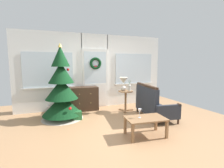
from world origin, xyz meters
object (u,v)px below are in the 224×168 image
object	(u,v)px
table_lamp	(124,82)
coffee_table	(145,120)
settee_sofa	(152,105)
side_table	(126,97)
wine_glass	(140,111)
dresser_cabinet	(84,99)
gift_box	(77,115)
flower_vase	(129,87)
christmas_tree	(62,92)

from	to	relation	value
table_lamp	coffee_table	size ratio (longest dim) A/B	0.49
settee_sofa	side_table	xyz separation A→B (m)	(-0.45, 0.84, 0.10)
side_table	wine_glass	xyz separation A→B (m)	(-0.54, -1.80, 0.07)
settee_sofa	side_table	world-z (taller)	settee_sofa
side_table	dresser_cabinet	bearing A→B (deg)	153.76
settee_sofa	gift_box	distance (m)	2.15
table_lamp	flower_vase	bearing A→B (deg)	-32.01
flower_vase	dresser_cabinet	bearing A→B (deg)	153.39
christmas_tree	coffee_table	distance (m)	2.44
settee_sofa	wine_glass	bearing A→B (deg)	-135.65
dresser_cabinet	table_lamp	world-z (taller)	table_lamp
side_table	flower_vase	size ratio (longest dim) A/B	1.91
settee_sofa	gift_box	world-z (taller)	settee_sofa
table_lamp	flower_vase	xyz separation A→B (m)	(0.16, -0.10, -0.17)
settee_sofa	table_lamp	world-z (taller)	table_lamp
gift_box	coffee_table	bearing A→B (deg)	-53.16
coffee_table	wine_glass	distance (m)	0.24
christmas_tree	coffee_table	xyz separation A→B (m)	(1.56, -1.83, -0.41)
flower_vase	gift_box	bearing A→B (deg)	-173.54
side_table	flower_vase	distance (m)	0.33
dresser_cabinet	settee_sofa	size ratio (longest dim) A/B	0.61
christmas_tree	table_lamp	bearing A→B (deg)	1.57
table_lamp	gift_box	bearing A→B (deg)	-169.28
table_lamp	side_table	bearing A→B (deg)	-33.69
christmas_tree	settee_sofa	world-z (taller)	christmas_tree
table_lamp	gift_box	size ratio (longest dim) A/B	1.85
side_table	settee_sofa	bearing A→B (deg)	-62.05
christmas_tree	dresser_cabinet	world-z (taller)	christmas_tree
settee_sofa	flower_vase	bearing A→B (deg)	113.90
wine_glass	gift_box	distance (m)	1.93
table_lamp	wine_glass	bearing A→B (deg)	-104.60
christmas_tree	side_table	world-z (taller)	christmas_tree
settee_sofa	flower_vase	size ratio (longest dim) A/B	4.30
coffee_table	wine_glass	world-z (taller)	wine_glass
christmas_tree	coffee_table	size ratio (longest dim) A/B	2.36
side_table	gift_box	xyz separation A→B (m)	(-1.61, -0.25, -0.36)
table_lamp	coffee_table	world-z (taller)	table_lamp
settee_sofa	gift_box	bearing A→B (deg)	164.11
christmas_tree	coffee_table	bearing A→B (deg)	-49.56
flower_vase	coffee_table	size ratio (longest dim) A/B	0.39
settee_sofa	flower_vase	world-z (taller)	flower_vase
christmas_tree	dresser_cabinet	distance (m)	1.04
coffee_table	gift_box	xyz separation A→B (m)	(-1.19, 1.59, -0.23)
side_table	coffee_table	distance (m)	1.90
settee_sofa	dresser_cabinet	bearing A→B (deg)	139.21
settee_sofa	table_lamp	bearing A→B (deg)	119.89
dresser_cabinet	coffee_table	size ratio (longest dim) A/B	1.04
side_table	table_lamp	xyz separation A→B (m)	(-0.06, 0.04, 0.48)
wine_glass	flower_vase	bearing A→B (deg)	69.83
settee_sofa	gift_box	size ratio (longest dim) A/B	6.34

